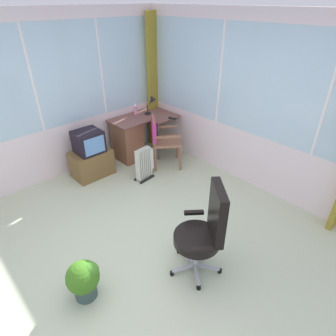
# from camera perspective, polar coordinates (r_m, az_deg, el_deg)

# --- Properties ---
(ground) EXTENTS (5.48, 5.75, 0.06)m
(ground) POSITION_cam_1_polar(r_m,az_deg,el_deg) (3.54, -5.05, -17.65)
(ground) COLOR beige
(north_window_panel) EXTENTS (4.48, 0.07, 2.54)m
(north_window_panel) POSITION_cam_1_polar(r_m,az_deg,el_deg) (4.72, -24.80, 11.57)
(north_window_panel) COLOR silver
(north_window_panel) RESTS_ON ground
(east_window_panel) EXTENTS (0.07, 4.75, 2.54)m
(east_window_panel) POSITION_cam_1_polar(r_m,az_deg,el_deg) (4.32, 18.72, 11.13)
(east_window_panel) COLOR silver
(east_window_panel) RESTS_ON ground
(curtain_corner) EXTENTS (0.25, 0.10, 2.44)m
(curtain_corner) POSITION_cam_1_polar(r_m,az_deg,el_deg) (5.63, -3.04, 16.64)
(curtain_corner) COLOR olive
(curtain_corner) RESTS_ON ground
(desk) EXTENTS (1.15, 0.76, 0.75)m
(desk) POSITION_cam_1_polar(r_m,az_deg,el_deg) (5.30, -7.89, 5.93)
(desk) COLOR brown
(desk) RESTS_ON ground
(desk_lamp) EXTENTS (0.24, 0.21, 0.34)m
(desk_lamp) POSITION_cam_1_polar(r_m,az_deg,el_deg) (5.36, -3.17, 13.00)
(desk_lamp) COLOR black
(desk_lamp) RESTS_ON desk
(tv_remote) EXTENTS (0.08, 0.16, 0.02)m
(tv_remote) POSITION_cam_1_polar(r_m,az_deg,el_deg) (5.18, 0.86, 9.94)
(tv_remote) COLOR black
(tv_remote) RESTS_ON desk
(spray_bottle) EXTENTS (0.06, 0.06, 0.22)m
(spray_bottle) POSITION_cam_1_polar(r_m,az_deg,el_deg) (5.41, -6.58, 11.75)
(spray_bottle) COLOR pink
(spray_bottle) RESTS_ON desk
(wooden_armchair) EXTENTS (0.67, 0.67, 0.91)m
(wooden_armchair) POSITION_cam_1_polar(r_m,az_deg,el_deg) (4.92, -1.69, 6.57)
(wooden_armchair) COLOR #8E6046
(wooden_armchair) RESTS_ON ground
(office_chair) EXTENTS (0.60, 0.61, 1.08)m
(office_chair) POSITION_cam_1_polar(r_m,az_deg,el_deg) (3.01, 7.66, -11.91)
(office_chair) COLOR #B7B7BF
(office_chair) RESTS_ON ground
(tv_on_stand) EXTENTS (0.64, 0.45, 0.81)m
(tv_on_stand) POSITION_cam_1_polar(r_m,az_deg,el_deg) (4.89, -15.28, 2.28)
(tv_on_stand) COLOR brown
(tv_on_stand) RESTS_ON ground
(space_heater) EXTENTS (0.36, 0.20, 0.56)m
(space_heater) POSITION_cam_1_polar(r_m,az_deg,el_deg) (4.67, -4.71, 0.93)
(space_heater) COLOR silver
(space_heater) RESTS_ON ground
(potted_plant) EXTENTS (0.33, 0.33, 0.45)m
(potted_plant) POSITION_cam_1_polar(r_m,az_deg,el_deg) (3.10, -16.51, -20.55)
(potted_plant) COLOR #374D49
(potted_plant) RESTS_ON ground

